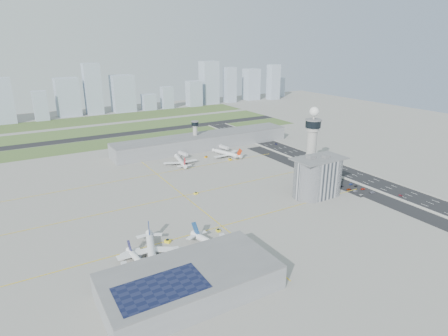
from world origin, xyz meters
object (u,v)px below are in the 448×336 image
tug_5 (230,159)px  airplane_near_c (217,242)px  car_lot_0 (361,195)px  airplane_far_b (226,151)px  jet_bridge_near_1 (182,264)px  car_lot_11 (336,179)px  jet_bridge_far_1 (220,147)px  airplane_near_b (151,248)px  jet_bridge_near_0 (127,281)px  car_lot_8 (356,186)px  car_lot_9 (351,184)px  car_hw_1 (319,162)px  control_tower (312,141)px  tug_2 (218,230)px  car_lot_4 (335,184)px  secondary_tower (195,133)px  tug_4 (206,157)px  car_hw_0 (401,195)px  car_hw_2 (276,144)px  car_lot_10 (340,180)px  jet_bridge_near_2 (229,249)px  car_lot_7 (363,189)px  car_lot_2 (349,189)px  airplane_near_a (141,260)px  jet_bridge_far_0 (180,153)px  tug_3 (196,193)px  car_lot_3 (341,186)px  tug_1 (168,241)px  car_lot_5 (328,180)px  airplane_far_a (180,159)px  car_hw_4 (239,135)px  admin_building (318,177)px  car_lot_1 (355,191)px

tug_5 → airplane_near_c: bearing=-139.4°
car_lot_0 → airplane_far_b: bearing=7.9°
jet_bridge_near_1 → car_lot_11: 183.52m
jet_bridge_far_1 → airplane_near_b: bearing=-49.7°
airplane_far_b → jet_bridge_near_0: size_ratio=2.94×
jet_bridge_near_1 → car_lot_11: (174.91, 55.50, -2.26)m
airplane_near_c → car_lot_8: size_ratio=13.40×
car_lot_8 → car_lot_9: car_lot_9 is taller
car_lot_0 → car_hw_1: bearing=-28.2°
control_tower → car_lot_11: size_ratio=15.90×
tug_2 → car_lot_4: 129.41m
secondary_tower → car_lot_0: (51.94, -191.07, -18.15)m
tug_4 → car_lot_4: tug_4 is taller
car_hw_0 → car_hw_2: 176.10m
car_lot_10 → car_hw_2: (28.39, 127.27, -0.03)m
car_lot_9 → car_hw_2: bearing=-20.1°
jet_bridge_near_2 → car_hw_1: size_ratio=3.64×
car_lot_7 → airplane_near_c: bearing=102.1°
jet_bridge_near_1 → car_lot_9: (176.21, 40.22, -2.21)m
control_tower → car_lot_4: control_tower is taller
secondary_tower → car_lot_2: (52.74, -177.94, -18.25)m
car_lot_11 → jet_bridge_near_0: bearing=111.1°
airplane_near_a → car_hw_2: airplane_near_a is taller
jet_bridge_far_0 → tug_3: (-32.28, -103.90, -1.96)m
tug_4 → car_lot_10: (68.77, -122.31, -0.30)m
jet_bridge_near_2 → car_lot_3: bearing=-63.1°
jet_bridge_near_2 → tug_1: jet_bridge_near_2 is taller
jet_bridge_far_0 → car_lot_4: jet_bridge_far_0 is taller
car_lot_2 → car_lot_5: size_ratio=1.08×
control_tower → airplane_far_a: 130.42m
airplane_near_a → airplane_far_a: 181.37m
car_lot_8 → car_hw_4: car_hw_4 is taller
control_tower → car_lot_3: bearing=-68.6°
car_lot_9 → tug_5: bearing=16.0°
jet_bridge_far_1 → car_lot_7: 170.45m
car_lot_5 → car_hw_0: car_lot_5 is taller
car_hw_2 → jet_bridge_near_1: bearing=-132.5°
airplane_near_a → airplane_near_c: 43.70m
control_tower → car_lot_4: 41.90m
airplane_near_a → tug_5: airplane_near_a is taller
tug_1 → jet_bridge_near_1: bearing=-134.2°
car_lot_2 → car_hw_0: same height
jet_bridge_far_1 → car_lot_9: jet_bridge_far_1 is taller
admin_building → tug_3: 97.40m
control_tower → airplane_far_b: (-27.16, 98.11, -29.27)m
car_lot_1 → car_lot_8: 12.11m
jet_bridge_near_2 → car_hw_0: size_ratio=4.28×
tug_2 → tug_5: (86.87, 127.44, 0.15)m
car_lot_8 → car_lot_9: (-0.39, 4.96, 0.10)m
tug_1 → airplane_near_c: bearing=-86.6°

